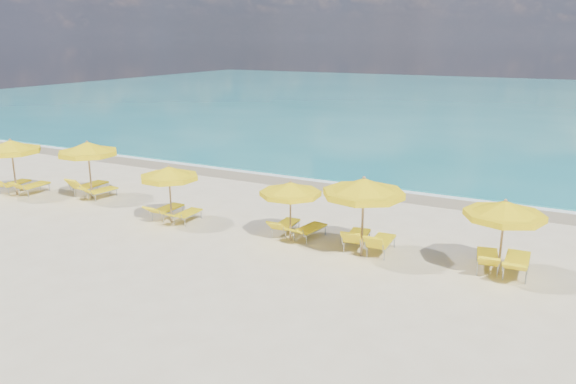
% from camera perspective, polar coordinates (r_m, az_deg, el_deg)
% --- Properties ---
extents(ground_plane, '(120.00, 120.00, 0.00)m').
position_cam_1_polar(ground_plane, '(19.70, -2.04, -4.39)').
color(ground_plane, beige).
extents(ocean, '(120.00, 80.00, 0.30)m').
position_cam_1_polar(ocean, '(65.08, 19.64, 8.61)').
color(ocean, '#167A7F').
rests_on(ocean, ground).
extents(wet_sand_band, '(120.00, 2.60, 0.01)m').
position_cam_1_polar(wet_sand_band, '(26.09, 6.04, 0.50)').
color(wet_sand_band, tan).
rests_on(wet_sand_band, ground).
extents(foam_line, '(120.00, 1.20, 0.03)m').
position_cam_1_polar(foam_line, '(26.82, 6.67, 0.88)').
color(foam_line, white).
rests_on(foam_line, ground).
extents(whitecap_near, '(14.00, 0.36, 0.05)m').
position_cam_1_polar(whitecap_near, '(37.02, 2.95, 4.98)').
color(whitecap_near, white).
rests_on(whitecap_near, ground).
extents(whitecap_far, '(18.00, 0.30, 0.05)m').
position_cam_1_polar(whitecap_far, '(40.65, 25.65, 4.42)').
color(whitecap_far, white).
rests_on(whitecap_far, ground).
extents(umbrella_0, '(3.27, 3.27, 2.50)m').
position_cam_1_polar(umbrella_0, '(27.01, -26.33, 4.11)').
color(umbrella_0, '#A37E51').
rests_on(umbrella_0, ground).
extents(umbrella_1, '(3.27, 3.27, 2.52)m').
position_cam_1_polar(umbrella_1, '(25.12, -19.68, 4.12)').
color(umbrella_1, '#A37E51').
rests_on(umbrella_1, ground).
extents(umbrella_2, '(2.78, 2.78, 2.19)m').
position_cam_1_polar(umbrella_2, '(20.99, -12.00, 1.84)').
color(umbrella_2, '#A37E51').
rests_on(umbrella_2, ground).
extents(umbrella_3, '(2.61, 2.61, 2.10)m').
position_cam_1_polar(umbrella_3, '(18.65, 0.25, 0.26)').
color(umbrella_3, '#A37E51').
rests_on(umbrella_3, ground).
extents(umbrella_4, '(2.97, 2.97, 2.60)m').
position_cam_1_polar(umbrella_4, '(17.34, 7.70, 0.38)').
color(umbrella_4, '#A37E51').
rests_on(umbrella_4, ground).
extents(umbrella_5, '(2.47, 2.47, 2.31)m').
position_cam_1_polar(umbrella_5, '(16.96, 21.16, -1.75)').
color(umbrella_5, '#A37E51').
rests_on(umbrella_5, ground).
extents(lounger_0_left, '(0.76, 1.82, 0.83)m').
position_cam_1_polar(lounger_0_left, '(27.99, -26.06, 0.48)').
color(lounger_0_left, '#A5A8AD').
rests_on(lounger_0_left, ground).
extents(lounger_0_right, '(0.72, 1.84, 0.77)m').
position_cam_1_polar(lounger_0_right, '(27.24, -24.44, 0.29)').
color(lounger_0_right, '#A5A8AD').
rests_on(lounger_0_right, ground).
extents(lounger_1_left, '(0.72, 1.94, 0.95)m').
position_cam_1_polar(lounger_1_left, '(26.17, -19.45, 0.29)').
color(lounger_1_left, '#A5A8AD').
rests_on(lounger_1_left, ground).
extents(lounger_1_right, '(0.77, 1.74, 0.70)m').
position_cam_1_polar(lounger_1_right, '(25.40, -18.39, -0.16)').
color(lounger_1_right, '#A5A8AD').
rests_on(lounger_1_right, ground).
extents(lounger_2_left, '(0.61, 1.79, 0.73)m').
position_cam_1_polar(lounger_2_left, '(21.96, -12.17, -2.05)').
color(lounger_2_left, '#A5A8AD').
rests_on(lounger_2_left, ground).
extents(lounger_2_right, '(0.59, 1.68, 0.59)m').
position_cam_1_polar(lounger_2_right, '(21.36, -10.20, -2.50)').
color(lounger_2_right, '#A5A8AD').
rests_on(lounger_2_right, ground).
extents(lounger_3_left, '(0.65, 1.73, 0.76)m').
position_cam_1_polar(lounger_3_left, '(19.73, -0.26, -3.71)').
color(lounger_3_left, '#A5A8AD').
rests_on(lounger_3_left, ground).
extents(lounger_3_right, '(0.86, 1.86, 0.66)m').
position_cam_1_polar(lounger_3_right, '(19.30, 2.16, -4.16)').
color(lounger_3_right, '#A5A8AD').
rests_on(lounger_3_right, ground).
extents(lounger_4_left, '(0.88, 1.92, 0.89)m').
position_cam_1_polar(lounger_4_left, '(18.60, 6.99, -4.94)').
color(lounger_4_left, '#A5A8AD').
rests_on(lounger_4_left, ground).
extents(lounger_4_right, '(0.70, 1.82, 0.89)m').
position_cam_1_polar(lounger_4_right, '(18.26, 9.40, -5.45)').
color(lounger_4_right, '#A5A8AD').
rests_on(lounger_4_right, ground).
extents(lounger_5_left, '(0.91, 1.92, 0.80)m').
position_cam_1_polar(lounger_5_left, '(17.82, 19.57, -6.72)').
color(lounger_5_left, '#A5A8AD').
rests_on(lounger_5_left, ground).
extents(lounger_5_right, '(0.74, 2.10, 0.81)m').
position_cam_1_polar(lounger_5_right, '(17.74, 22.19, -7.02)').
color(lounger_5_right, '#A5A8AD').
rests_on(lounger_5_right, ground).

